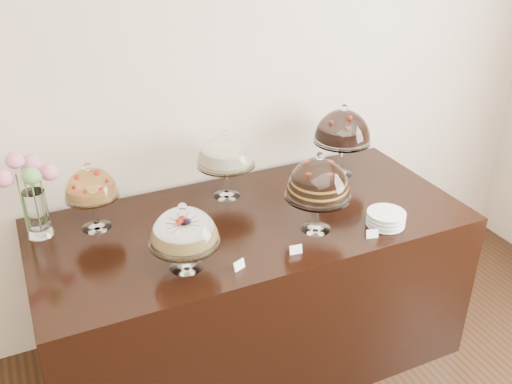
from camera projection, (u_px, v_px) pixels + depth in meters
name	position (u px, v px, depth m)	size (l,w,h in m)	color
wall_back	(168.00, 81.00, 2.98)	(5.00, 0.04, 3.00)	beige
display_counter	(252.00, 290.00, 3.12)	(2.20, 1.00, 0.90)	black
cake_stand_sugar_sponge	(184.00, 230.00, 2.45)	(0.31, 0.31, 0.32)	white
cake_stand_choco_layer	(318.00, 181.00, 2.70)	(0.32, 0.32, 0.41)	white
cake_stand_cheesecake	(226.00, 153.00, 3.01)	(0.32, 0.32, 0.39)	white
cake_stand_dark_choco	(343.00, 129.00, 3.24)	(0.33, 0.33, 0.43)	white
cake_stand_fruit_tart	(91.00, 187.00, 2.73)	(0.26, 0.26, 0.35)	white
flower_vase	(32.00, 192.00, 2.68)	(0.28, 0.27, 0.43)	white
plate_stack	(386.00, 219.00, 2.84)	(0.19, 0.19, 0.07)	silver
price_card_left	(239.00, 265.00, 2.51)	(0.06, 0.01, 0.04)	white
price_card_right	(372.00, 234.00, 2.74)	(0.06, 0.01, 0.04)	white
price_card_extra	(296.00, 250.00, 2.62)	(0.06, 0.01, 0.04)	white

